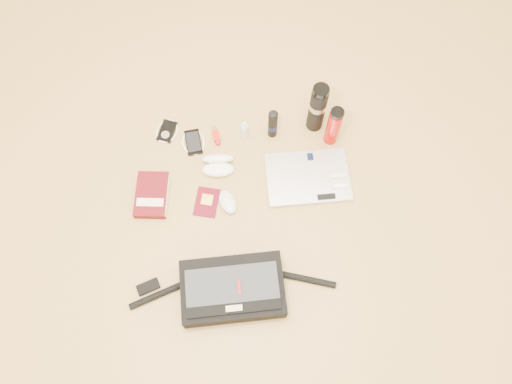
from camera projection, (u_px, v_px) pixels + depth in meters
ground at (245, 223)px, 2.13m from camera, size 4.00×4.00×0.00m
messenger_bag at (232, 289)px, 1.97m from camera, size 0.83×0.29×0.11m
laptop at (308, 178)px, 2.19m from camera, size 0.38×0.29×0.04m
book at (152, 195)px, 2.16m from camera, size 0.14×0.21×0.04m
passport at (207, 202)px, 2.16m from camera, size 0.12×0.15×0.01m
mouse at (228, 202)px, 2.14m from camera, size 0.11×0.13×0.04m
sunglasses_case at (218, 164)px, 2.20m from camera, size 0.15×0.12×0.08m
ipod at (167, 131)px, 2.29m from camera, size 0.12×0.13×0.01m
phone at (193, 142)px, 2.27m from camera, size 0.12×0.14×0.01m
inhaler at (216, 135)px, 2.27m from camera, size 0.04×0.10×0.03m
spray_bottle at (245, 130)px, 2.24m from camera, size 0.03×0.03×0.11m
aerosol_can at (273, 124)px, 2.21m from camera, size 0.05×0.05×0.18m
thermos_black at (317, 108)px, 2.18m from camera, size 0.09×0.09×0.29m
thermos_red at (334, 126)px, 2.17m from camera, size 0.07×0.07×0.24m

